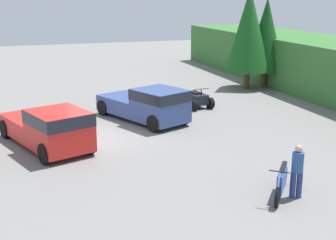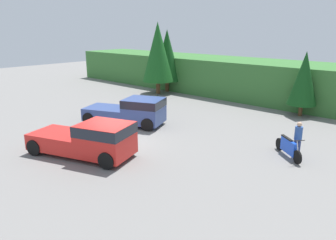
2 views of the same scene
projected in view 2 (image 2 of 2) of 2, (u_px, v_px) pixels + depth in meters
The scene contains 11 objects.
ground_plane at pixel (117, 143), 17.91m from camera, with size 80.00×80.00×0.00m, color slate.
hillside_backdrop at pixel (259, 80), 28.82m from camera, with size 44.00×6.00×3.26m.
tree_left at pixel (167, 55), 31.30m from camera, with size 2.61×2.61×5.93m.
tree_mid_left at pixel (158, 52), 30.18m from camera, with size 2.90×2.90×6.60m.
tree_mid_right at pixel (304, 78), 22.62m from camera, with size 2.00×2.00×4.55m.
pickup_truck_red at pixel (90, 139), 15.70m from camera, with size 5.61×3.64×1.76m.
pickup_truck_second at pixel (132, 111), 20.98m from camera, with size 5.55×3.88×1.76m.
dirt_bike at pixel (288, 148), 15.83m from camera, with size 1.92×1.60×1.13m.
quad_atv at pixel (147, 104), 24.86m from camera, with size 2.00×1.55×1.15m.
rider_person at pixel (298, 138), 15.77m from camera, with size 0.48×0.48×1.74m.
traffic_cone at pixel (107, 107), 24.77m from camera, with size 0.42×0.42×0.55m.
Camera 2 is at (13.45, -10.59, 6.06)m, focal length 35.00 mm.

